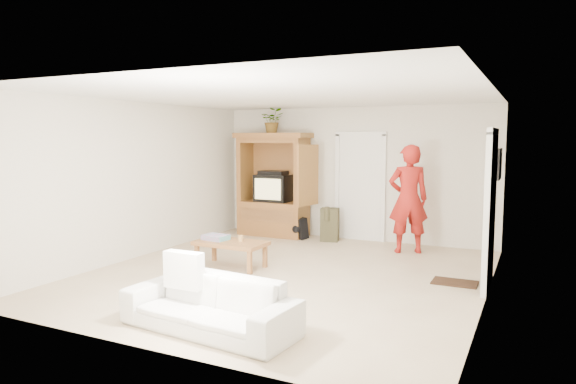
# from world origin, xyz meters

# --- Properties ---
(floor) EXTENTS (6.00, 6.00, 0.00)m
(floor) POSITION_xyz_m (0.00, 0.00, 0.00)
(floor) COLOR tan
(floor) RESTS_ON ground
(ceiling) EXTENTS (6.00, 6.00, 0.00)m
(ceiling) POSITION_xyz_m (0.00, 0.00, 2.60)
(ceiling) COLOR white
(ceiling) RESTS_ON floor
(wall_back) EXTENTS (5.50, 0.00, 5.50)m
(wall_back) POSITION_xyz_m (0.00, 3.00, 1.30)
(wall_back) COLOR silver
(wall_back) RESTS_ON floor
(wall_front) EXTENTS (5.50, 0.00, 5.50)m
(wall_front) POSITION_xyz_m (0.00, -3.00, 1.30)
(wall_front) COLOR silver
(wall_front) RESTS_ON floor
(wall_left) EXTENTS (0.00, 6.00, 6.00)m
(wall_left) POSITION_xyz_m (-2.75, 0.00, 1.30)
(wall_left) COLOR silver
(wall_left) RESTS_ON floor
(wall_right) EXTENTS (0.00, 6.00, 6.00)m
(wall_right) POSITION_xyz_m (2.75, 0.00, 1.30)
(wall_right) COLOR silver
(wall_right) RESTS_ON floor
(armoire) EXTENTS (1.82, 1.14, 2.10)m
(armoire) POSITION_xyz_m (-1.58, 2.66, 0.91)
(armoire) COLOR brown
(armoire) RESTS_ON floor
(door_back) EXTENTS (0.85, 0.05, 2.04)m
(door_back) POSITION_xyz_m (0.15, 2.97, 1.02)
(door_back) COLOR white
(door_back) RESTS_ON floor
(doorway_right) EXTENTS (0.05, 0.90, 2.04)m
(doorway_right) POSITION_xyz_m (2.73, 0.60, 1.02)
(doorway_right) COLOR black
(doorway_right) RESTS_ON floor
(framed_picture) EXTENTS (0.03, 0.60, 0.48)m
(framed_picture) POSITION_xyz_m (2.73, 1.90, 1.60)
(framed_picture) COLOR black
(framed_picture) RESTS_ON wall_right
(doormat) EXTENTS (0.60, 0.40, 0.02)m
(doormat) POSITION_xyz_m (2.30, 0.60, 0.01)
(doormat) COLOR #382316
(doormat) RESTS_ON floor
(plant) EXTENTS (0.56, 0.53, 0.49)m
(plant) POSITION_xyz_m (-1.60, 2.63, 2.35)
(plant) COLOR #4C7238
(plant) RESTS_ON armoire
(man) EXTENTS (0.81, 0.70, 1.89)m
(man) POSITION_xyz_m (1.26, 2.24, 0.94)
(man) COLOR #A31B15
(man) RESTS_ON floor
(sofa) EXTENTS (1.95, 0.91, 0.55)m
(sofa) POSITION_xyz_m (0.26, -2.33, 0.28)
(sofa) COLOR silver
(sofa) RESTS_ON floor
(coffee_table) EXTENTS (1.10, 0.62, 0.41)m
(coffee_table) POSITION_xyz_m (-0.96, 0.00, 0.35)
(coffee_table) COLOR #955B33
(coffee_table) RESTS_ON floor
(towel) EXTENTS (0.41, 0.32, 0.08)m
(towel) POSITION_xyz_m (-1.24, 0.00, 0.45)
(towel) COLOR #E44CA2
(towel) RESTS_ON coffee_table
(candle) EXTENTS (0.08, 0.08, 0.10)m
(candle) POSITION_xyz_m (-0.81, 0.05, 0.46)
(candle) COLOR tan
(candle) RESTS_ON coffee_table
(backpack_black) EXTENTS (0.39, 0.32, 0.41)m
(backpack_black) POSITION_xyz_m (-0.95, 2.51, 0.21)
(backpack_black) COLOR black
(backpack_black) RESTS_ON floor
(backpack_olive) EXTENTS (0.38, 0.31, 0.65)m
(backpack_olive) POSITION_xyz_m (-0.32, 2.57, 0.32)
(backpack_olive) COLOR #47442B
(backpack_olive) RESTS_ON floor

